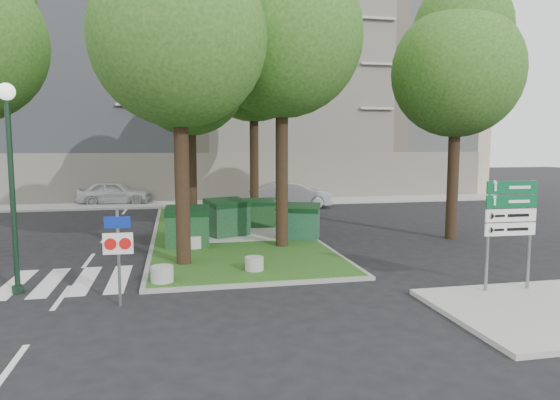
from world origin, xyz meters
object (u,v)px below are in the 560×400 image
object	(u,v)px
bollard_mid	(194,242)
tree_street_right	(459,60)
tree_median_mid	(192,67)
dumpster_d	(300,222)
traffic_sign_pole	(118,245)
car_white	(115,193)
car_silver	(291,195)
dumpster_a	(188,227)
dumpster_c	(259,213)
litter_bin	(290,219)
bollard_left	(162,274)
street_lamp	(10,163)
tree_median_near_left	(182,21)
directional_sign	(510,218)
tree_median_near_right	(284,20)
bollard_right	(254,264)
dumpster_b	(227,218)
tree_median_far	(255,50)

from	to	relation	value
bollard_mid	tree_street_right	bearing A→B (deg)	1.65
tree_median_mid	dumpster_d	world-z (taller)	tree_median_mid
traffic_sign_pole	car_white	size ratio (longest dim) A/B	0.51
dumpster_d	traffic_sign_pole	distance (m)	9.03
tree_median_mid	car_silver	size ratio (longest dim) A/B	2.11
dumpster_a	car_silver	size ratio (longest dim) A/B	0.35
dumpster_c	litter_bin	world-z (taller)	dumpster_c
bollard_left	street_lamp	distance (m)	4.62
tree_median_near_left	directional_sign	bearing A→B (deg)	-30.35
tree_median_near_right	street_lamp	distance (m)	9.88
dumpster_c	bollard_right	world-z (taller)	dumpster_c
bollard_left	car_white	xyz separation A→B (m)	(-3.30, 19.00, 0.42)
car_white	dumpster_b	bearing A→B (deg)	-151.23
directional_sign	tree_median_mid	bearing A→B (deg)	125.28
tree_median_near_left	tree_median_near_right	xyz separation A→B (m)	(3.50, 2.00, 0.67)
tree_street_right	bollard_mid	xyz separation A→B (m)	(-10.19, -0.29, -6.65)
bollard_left	car_silver	size ratio (longest dim) A/B	0.13
tree_median_far	car_silver	distance (m)	8.70
bollard_right	car_silver	distance (m)	14.97
tree_median_near_right	street_lamp	xyz separation A→B (m)	(-7.75, -3.93, -4.70)
dumpster_d	bollard_left	distance (m)	7.31
tree_median_far	bollard_mid	distance (m)	11.33
dumpster_a	bollard_right	xyz separation A→B (m)	(1.78, -3.92, -0.50)
tree_median_mid	bollard_left	distance (m)	10.90
dumpster_c	car_white	size ratio (longest dim) A/B	0.31
tree_median_mid	tree_median_far	bearing A→B (deg)	43.15
car_silver	tree_median_near_right	bearing A→B (deg)	159.90
tree_median_near_left	tree_median_near_right	world-z (taller)	tree_median_near_right
bollard_mid	car_white	bearing A→B (deg)	106.23
tree_median_mid	tree_street_right	world-z (taller)	tree_street_right
dumpster_a	car_silver	world-z (taller)	dumpster_a
tree_median_near_right	bollard_mid	xyz separation A→B (m)	(-3.19, 0.21, -7.65)
dumpster_c	car_silver	size ratio (longest dim) A/B	0.29
tree_street_right	dumpster_a	distance (m)	12.09
tree_median_near_left	bollard_left	world-z (taller)	tree_median_near_left
dumpster_c	traffic_sign_pole	world-z (taller)	traffic_sign_pole
bollard_left	car_white	bearing A→B (deg)	99.84
litter_bin	car_silver	distance (m)	7.29
dumpster_c	car_silver	xyz separation A→B (m)	(3.02, 6.71, 0.06)
dumpster_a	tree_median_mid	bearing A→B (deg)	88.70
dumpster_a	dumpster_d	xyz separation A→B (m)	(4.30, 0.59, -0.04)
tree_median_near_right	dumpster_a	bearing A→B (deg)	170.34
dumpster_c	dumpster_a	bearing A→B (deg)	-129.04
tree_median_near_right	directional_sign	xyz separation A→B (m)	(4.29, -6.56, -6.05)
tree_median_far	tree_street_right	xyz separation A→B (m)	(6.80, -7.00, -1.34)
tree_median_far	car_silver	bearing A→B (deg)	52.67
tree_median_far	car_white	xyz separation A→B (m)	(-7.68, 7.44, -7.57)
tree_median_near_left	bollard_left	bearing A→B (deg)	-108.49
traffic_sign_pole	car_white	bearing A→B (deg)	98.46
traffic_sign_pole	tree_median_far	bearing A→B (deg)	69.68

